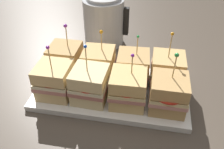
% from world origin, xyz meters
% --- Properties ---
extents(ground_plane, '(6.00, 6.00, 0.00)m').
position_xyz_m(ground_plane, '(0.00, 0.00, 0.00)').
color(ground_plane, '#4C4238').
extents(serving_platter, '(0.48, 0.26, 0.02)m').
position_xyz_m(serving_platter, '(0.00, 0.00, 0.01)').
color(serving_platter, white).
rests_on(serving_platter, ground_plane).
extents(sandwich_front_far_left, '(0.10, 0.10, 0.18)m').
position_xyz_m(sandwich_front_far_left, '(-0.16, -0.05, 0.07)').
color(sandwich_front_far_left, '#DBB77A').
rests_on(sandwich_front_far_left, serving_platter).
extents(sandwich_front_center_left, '(0.11, 0.11, 0.18)m').
position_xyz_m(sandwich_front_center_left, '(-0.06, -0.06, 0.07)').
color(sandwich_front_center_left, beige).
rests_on(sandwich_front_center_left, serving_platter).
extents(sandwich_front_center_right, '(0.11, 0.11, 0.16)m').
position_xyz_m(sandwich_front_center_right, '(0.06, -0.05, 0.07)').
color(sandwich_front_center_right, tan).
rests_on(sandwich_front_center_right, serving_platter).
extents(sandwich_front_far_right, '(0.10, 0.11, 0.18)m').
position_xyz_m(sandwich_front_far_right, '(0.17, -0.06, 0.07)').
color(sandwich_front_far_right, tan).
rests_on(sandwich_front_far_right, serving_platter).
extents(sandwich_back_far_left, '(0.10, 0.10, 0.18)m').
position_xyz_m(sandwich_back_far_left, '(-0.17, 0.06, 0.07)').
color(sandwich_back_far_left, tan).
rests_on(sandwich_back_far_left, serving_platter).
extents(sandwich_back_center_left, '(0.11, 0.11, 0.17)m').
position_xyz_m(sandwich_back_center_left, '(-0.06, 0.06, 0.07)').
color(sandwich_back_center_left, tan).
rests_on(sandwich_back_center_left, serving_platter).
extents(sandwich_back_center_right, '(0.11, 0.11, 0.16)m').
position_xyz_m(sandwich_back_center_right, '(0.06, 0.06, 0.07)').
color(sandwich_back_center_right, tan).
rests_on(sandwich_back_center_right, serving_platter).
extents(sandwich_back_far_right, '(0.10, 0.10, 0.18)m').
position_xyz_m(sandwich_back_far_right, '(0.17, 0.06, 0.07)').
color(sandwich_back_far_right, tan).
rests_on(sandwich_back_far_right, serving_platter).
extents(kettle_steel, '(0.19, 0.17, 0.22)m').
position_xyz_m(kettle_steel, '(-0.09, 0.32, 0.10)').
color(kettle_steel, '#B7BABF').
rests_on(kettle_steel, ground_plane).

